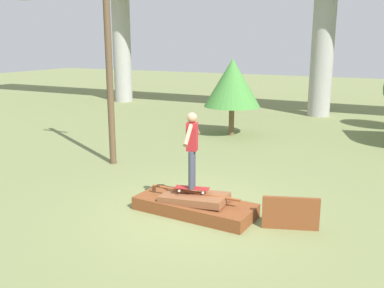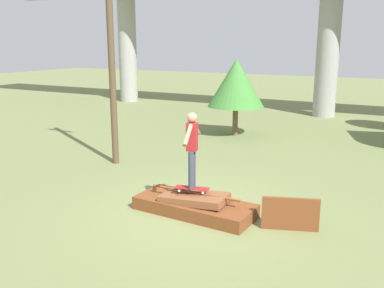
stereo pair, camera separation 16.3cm
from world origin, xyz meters
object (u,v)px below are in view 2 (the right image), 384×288
at_px(skateboard, 192,188).
at_px(utility_pole, 111,46).
at_px(tree_behind_left, 236,83).
at_px(skater, 192,145).

bearing_deg(skateboard, utility_pole, 148.39).
bearing_deg(tree_behind_left, skater, -74.49).
height_order(skateboard, skater, skater).
bearing_deg(utility_pole, skateboard, -31.61).
relative_size(skater, utility_pole, 0.24).
distance_m(skater, tree_behind_left, 8.29).
xyz_separation_m(utility_pole, tree_behind_left, (1.76, 5.53, -1.47)).
distance_m(skater, utility_pole, 5.09).
bearing_deg(skater, tree_behind_left, 105.51).
bearing_deg(tree_behind_left, skateboard, -74.49).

